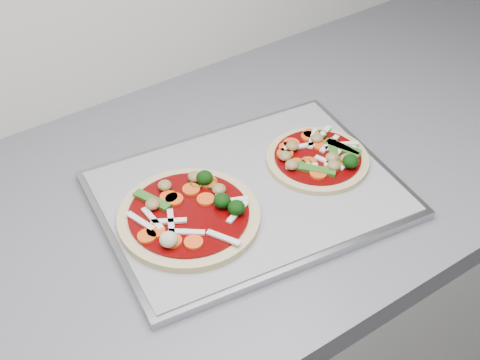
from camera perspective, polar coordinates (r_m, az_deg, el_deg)
countertop at (r=0.99m, az=-3.07°, el=-2.14°), size 3.60×0.60×0.04m
baking_tray at (r=0.97m, az=0.78°, el=-1.27°), size 0.46×0.37×0.01m
parchment at (r=0.96m, az=0.78°, el=-0.93°), size 0.44×0.34×0.00m
pizza_left at (r=0.91m, az=-4.31°, el=-2.92°), size 0.23×0.23×0.03m
pizza_right at (r=1.01m, az=6.71°, el=1.91°), size 0.19×0.19×0.03m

